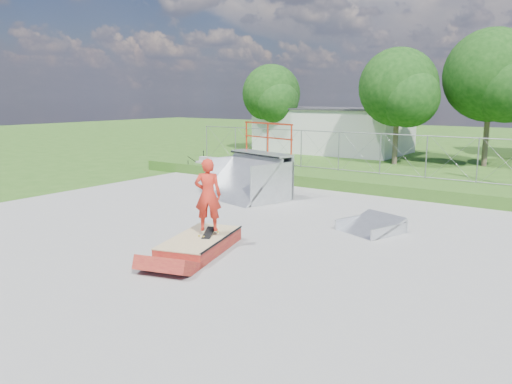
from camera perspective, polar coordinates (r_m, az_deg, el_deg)
ground at (r=13.76m, az=-2.38°, el=-5.50°), size 120.00×120.00×0.00m
concrete_pad at (r=13.76m, az=-2.38°, el=-5.42°), size 20.00×16.00×0.04m
grass_berm at (r=21.84m, az=12.93°, el=1.01°), size 24.00×3.00×0.50m
grind_box at (r=12.78m, az=-6.41°, el=-5.94°), size 1.94×2.86×0.39m
quarter_pipe at (r=18.98m, az=-1.29°, el=3.47°), size 3.40×3.09×2.87m
flat_bank_ramp at (r=14.79m, az=12.94°, el=-3.72°), size 1.88×1.94×0.44m
skateboard at (r=12.86m, az=-5.44°, el=-4.70°), size 0.57×0.81×0.13m
skater at (r=12.65m, az=-5.51°, el=-0.65°), size 0.81×0.74×1.85m
concrete_stairs at (r=25.56m, az=-5.69°, el=2.97°), size 1.50×1.60×0.80m
chain_link_fence at (r=22.60m, az=14.02°, el=4.24°), size 20.00×0.06×1.80m
utility_building_flat at (r=36.30m, az=8.80°, el=6.96°), size 10.00×6.00×3.00m
tree_left_near at (r=29.96m, az=16.27°, el=11.11°), size 4.76×4.48×6.65m
tree_center at (r=30.76m, az=25.74°, el=11.60°), size 5.44×5.12×7.60m
tree_left_far at (r=36.22m, az=1.92°, el=10.92°), size 4.42×4.16×6.18m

